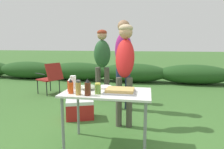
% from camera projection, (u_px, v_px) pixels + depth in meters
% --- Properties ---
extents(ground_plane, '(60.00, 60.00, 0.00)m').
position_uv_depth(ground_plane, '(107.00, 146.00, 2.64)').
color(ground_plane, '#3D6B2D').
extents(shrub_hedge, '(14.40, 0.90, 0.64)m').
position_uv_depth(shrub_hedge, '(133.00, 73.00, 6.94)').
color(shrub_hedge, '#234C1E').
rests_on(shrub_hedge, ground).
extents(folding_table, '(1.10, 0.64, 0.74)m').
position_uv_depth(folding_table, '(107.00, 97.00, 2.54)').
color(folding_table, silver).
rests_on(folding_table, ground).
extents(food_tray, '(0.38, 0.28, 0.06)m').
position_uv_depth(food_tray, '(120.00, 91.00, 2.45)').
color(food_tray, '#9E9EA3').
rests_on(food_tray, folding_table).
extents(plate_stack, '(0.20, 0.20, 0.03)m').
position_uv_depth(plate_stack, '(104.00, 87.00, 2.71)').
color(plate_stack, white).
rests_on(plate_stack, folding_table).
extents(mixing_bowl, '(0.20, 0.20, 0.07)m').
position_uv_depth(mixing_bowl, '(88.00, 87.00, 2.63)').
color(mixing_bowl, '#ADBC99').
rests_on(mixing_bowl, folding_table).
extents(paper_cup_stack, '(0.08, 0.08, 0.17)m').
position_uv_depth(paper_cup_stack, '(73.00, 82.00, 2.68)').
color(paper_cup_stack, white).
rests_on(paper_cup_stack, folding_table).
extents(bbq_sauce_bottle, '(0.07, 0.07, 0.20)m').
position_uv_depth(bbq_sauce_bottle, '(88.00, 88.00, 2.33)').
color(bbq_sauce_bottle, '#562314').
rests_on(bbq_sauce_bottle, folding_table).
extents(spice_jar, '(0.06, 0.06, 0.18)m').
position_uv_depth(spice_jar, '(78.00, 88.00, 2.35)').
color(spice_jar, '#B2893D').
rests_on(spice_jar, folding_table).
extents(ketchup_bottle, '(0.07, 0.07, 0.18)m').
position_uv_depth(ketchup_bottle, '(70.00, 85.00, 2.52)').
color(ketchup_bottle, red).
rests_on(ketchup_bottle, folding_table).
extents(relish_jar, '(0.07, 0.07, 0.13)m').
position_uv_depth(relish_jar, '(98.00, 89.00, 2.40)').
color(relish_jar, olive).
rests_on(relish_jar, folding_table).
extents(hot_sauce_bottle, '(0.06, 0.06, 0.18)m').
position_uv_depth(hot_sauce_bottle, '(71.00, 87.00, 2.42)').
color(hot_sauce_bottle, '#CC4214').
rests_on(hot_sauce_bottle, folding_table).
extents(standing_person_in_red_jacket, '(0.32, 0.47, 1.65)m').
position_uv_depth(standing_person_in_red_jacket, '(125.00, 60.00, 3.22)').
color(standing_person_in_red_jacket, '#4C473D').
rests_on(standing_person_in_red_jacket, ground).
extents(standing_person_with_beanie, '(0.39, 0.32, 1.79)m').
position_uv_depth(standing_person_with_beanie, '(123.00, 55.00, 3.96)').
color(standing_person_with_beanie, '#232D4C').
rests_on(standing_person_with_beanie, ground).
extents(standing_person_in_olive_jacket, '(0.39, 0.28, 1.65)m').
position_uv_depth(standing_person_in_olive_jacket, '(102.00, 58.00, 4.61)').
color(standing_person_in_olive_jacket, '#4C473D').
rests_on(standing_person_in_olive_jacket, ground).
extents(camp_chair_green_behind_table, '(0.73, 0.68, 0.83)m').
position_uv_depth(camp_chair_green_behind_table, '(51.00, 77.00, 5.24)').
color(camp_chair_green_behind_table, maroon).
rests_on(camp_chair_green_behind_table, ground).
extents(cooler_box, '(0.56, 0.47, 0.34)m').
position_uv_depth(cooler_box, '(80.00, 109.00, 3.59)').
color(cooler_box, '#B21E1E').
rests_on(cooler_box, ground).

